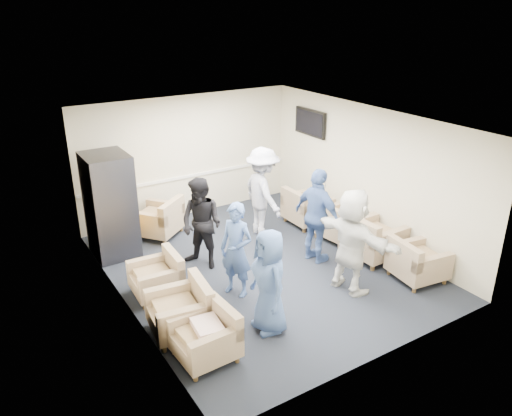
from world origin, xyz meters
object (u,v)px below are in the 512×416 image
armchair_corner (160,220)px  person_back_right (263,193)px  vending_machine (110,205)px  armchair_left_mid (183,312)px  person_front_left (269,282)px  armchair_left_near (208,338)px  person_front_right (352,241)px  armchair_right_far (305,209)px  armchair_left_far (159,278)px  armchair_right_near (415,263)px  person_mid_right (318,216)px  person_mid_left (236,250)px  armchair_right_midnear (371,240)px  person_back_left (202,224)px  armchair_right_midfar (339,224)px

armchair_corner → person_back_right: (1.83, -1.07, 0.59)m
vending_machine → armchair_corner: bearing=13.8°
armchair_left_mid → person_front_left: bearing=68.4°
armchair_left_near → armchair_corner: (0.91, 3.97, 0.03)m
person_front_right → armchair_right_far: bearing=-28.2°
armchair_left_far → armchair_right_near: armchair_right_near is taller
armchair_left_near → armchair_right_near: bearing=86.7°
armchair_corner → person_front_left: size_ratio=0.76×
person_mid_right → armchair_corner: bearing=30.4°
armchair_right_far → person_mid_left: size_ratio=0.53×
armchair_right_midnear → person_mid_left: person_mid_left is taller
armchair_left_near → person_mid_left: 1.74m
armchair_left_near → person_mid_right: size_ratio=0.45×
person_front_left → person_front_right: size_ratio=0.89×
vending_machine → person_back_right: bearing=-15.9°
vending_machine → person_mid_right: size_ratio=1.10×
armchair_left_near → person_back_right: bearing=134.3°
vending_machine → armchair_right_far: bearing=-12.3°
person_back_right → person_mid_right: person_back_right is taller
person_front_right → person_front_left: bearing=90.3°
armchair_right_midnear → person_back_left: size_ratio=0.56×
armchair_right_midnear → person_front_left: (-2.85, -0.83, 0.43)m
armchair_corner → person_front_left: person_front_left is taller
vending_machine → person_front_right: 4.50m
armchair_left_mid → armchair_left_far: armchair_left_mid is taller
armchair_right_midnear → armchair_right_midfar: (0.02, 0.94, -0.04)m
person_back_left → armchair_corner: bearing=157.9°
person_front_left → person_mid_right: size_ratio=0.89×
person_mid_right → armchair_right_far: bearing=-39.1°
armchair_left_far → armchair_right_far: size_ratio=0.94×
armchair_right_midfar → armchair_left_far: bearing=83.5°
armchair_right_far → person_back_right: person_back_right is taller
person_mid_left → person_back_left: 1.14m
armchair_left_mid → person_mid_left: size_ratio=0.58×
armchair_right_midfar → armchair_corner: armchair_corner is taller
armchair_left_mid → person_front_left: person_front_left is taller
armchair_right_near → person_back_left: bearing=57.8°
person_back_left → person_front_right: size_ratio=0.94×
armchair_left_mid → person_mid_right: bearing=110.3°
armchair_right_near → armchair_right_midfar: armchair_right_midfar is taller
armchair_right_near → person_front_right: 1.36m
armchair_right_midnear → armchair_left_far: bearing=74.7°
armchair_left_near → armchair_right_midfar: armchair_right_midfar is taller
armchair_left_near → armchair_right_midnear: armchair_right_midnear is taller
armchair_right_near → armchair_right_midfar: size_ratio=1.00×
person_back_left → armchair_left_near: bearing=-53.2°
armchair_left_near → armchair_right_far: size_ratio=0.94×
armchair_right_midnear → armchair_right_midfar: 0.94m
armchair_right_midfar → person_mid_left: person_mid_left is taller
armchair_right_far → armchair_right_midnear: bearing=-177.5°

